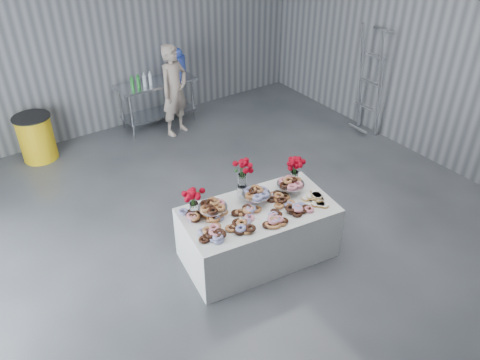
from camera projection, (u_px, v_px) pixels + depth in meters
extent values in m
plane|color=#36383D|center=(251.00, 254.00, 6.22)|extent=(9.00, 9.00, 0.00)
cube|color=gray|center=(104.00, 23.00, 8.19)|extent=(8.00, 0.04, 4.00)
cube|color=gray|center=(472.00, 51.00, 6.97)|extent=(0.04, 9.00, 4.00)
cube|color=white|center=(258.00, 233.00, 6.00)|extent=(2.02, 1.24, 0.75)
cube|color=silver|center=(156.00, 83.00, 8.85)|extent=(1.50, 0.60, 0.04)
cube|color=silver|center=(159.00, 113.00, 9.21)|extent=(1.40, 0.55, 0.03)
cylinder|color=silver|center=(132.00, 118.00, 8.63)|extent=(0.04, 0.04, 0.86)
cylinder|color=silver|center=(193.00, 101.00, 9.24)|extent=(0.04, 0.04, 0.86)
cylinder|color=silver|center=(121.00, 108.00, 8.97)|extent=(0.04, 0.04, 0.86)
cylinder|color=silver|center=(181.00, 93.00, 9.58)|extent=(0.04, 0.04, 0.86)
cylinder|color=silver|center=(213.00, 211.00, 5.66)|extent=(0.06, 0.06, 0.12)
cylinder|color=silver|center=(213.00, 207.00, 5.63)|extent=(0.36, 0.36, 0.01)
cylinder|color=silver|center=(256.00, 198.00, 5.89)|extent=(0.06, 0.06, 0.12)
cylinder|color=silver|center=(256.00, 194.00, 5.85)|extent=(0.36, 0.36, 0.01)
cylinder|color=silver|center=(290.00, 188.00, 6.07)|extent=(0.06, 0.06, 0.12)
cylinder|color=silver|center=(291.00, 184.00, 6.04)|extent=(0.36, 0.36, 0.01)
cylinder|color=white|center=(194.00, 209.00, 5.65)|extent=(0.11, 0.11, 0.18)
cylinder|color=#1E5919|center=(194.00, 201.00, 5.57)|extent=(0.04, 0.04, 0.18)
cylinder|color=white|center=(294.00, 178.00, 6.22)|extent=(0.11, 0.11, 0.18)
cylinder|color=#1E5919|center=(295.00, 169.00, 6.15)|extent=(0.04, 0.04, 0.18)
cylinder|color=silver|center=(242.00, 191.00, 5.99)|extent=(0.14, 0.14, 0.15)
cylinder|color=white|center=(242.00, 180.00, 5.90)|extent=(0.11, 0.11, 0.18)
cylinder|color=#1E5919|center=(242.00, 172.00, 5.83)|extent=(0.04, 0.04, 0.18)
cylinder|color=#4160DF|center=(178.00, 66.00, 8.96)|extent=(0.28, 0.28, 0.40)
sphere|color=#4160DF|center=(177.00, 53.00, 8.82)|extent=(0.20, 0.20, 0.20)
imported|color=#CC8C93|center=(174.00, 91.00, 8.60)|extent=(0.73, 0.60, 1.72)
cylinder|color=yellow|center=(36.00, 138.00, 8.05)|extent=(0.58, 0.58, 0.78)
cylinder|color=black|center=(31.00, 117.00, 7.82)|extent=(0.63, 0.63, 0.02)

